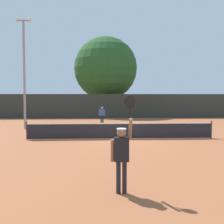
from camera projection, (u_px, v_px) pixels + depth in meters
The scene contains 11 objects.
ground_plane at pixel (121, 139), 16.63m from camera, with size 120.00×120.00×0.00m, color #9E5633.
tennis_net at pixel (121, 130), 16.60m from camera, with size 11.19×0.08×1.07m.
perimeter_fence at pixel (109, 106), 32.29m from camera, with size 35.75×0.12×2.81m, color #2D332D.
player_serving at pixel (122, 150), 7.25m from camera, with size 0.67×0.40×2.58m.
player_receiving at pixel (102, 114), 25.50m from camera, with size 0.57×0.23×1.55m.
tennis_ball at pixel (96, 133), 18.90m from camera, with size 0.07×0.07×0.07m, color #CCE033.
light_pole at pixel (24, 66), 21.35m from camera, with size 1.18×0.28×8.61m.
large_tree at pixel (106, 68), 36.42m from camera, with size 8.28×8.28×10.36m.
parked_car_near at pixel (46, 109), 37.74m from camera, with size 2.26×4.35×1.69m.
parked_car_mid at pixel (124, 109), 39.22m from camera, with size 2.40×4.40×1.69m.
parked_car_far at pixel (181, 109), 38.82m from camera, with size 2.33×4.38×1.69m.
Camera 1 is at (-1.38, -16.46, 2.56)m, focal length 44.42 mm.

